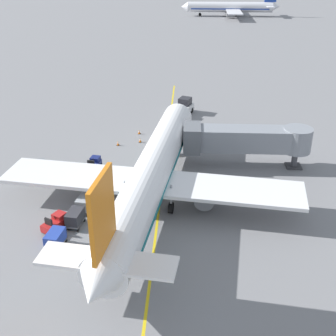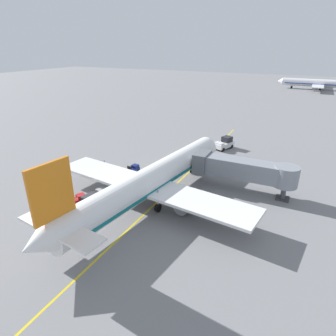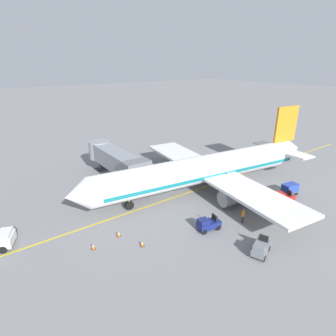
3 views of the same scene
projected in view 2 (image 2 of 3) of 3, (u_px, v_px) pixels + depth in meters
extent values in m
plane|color=slate|center=(162.00, 198.00, 41.38)|extent=(400.00, 400.00, 0.00)
cube|color=gold|center=(162.00, 198.00, 41.38)|extent=(0.24, 80.00, 0.01)
cylinder|color=white|center=(152.00, 179.00, 39.46)|extent=(7.95, 32.21, 3.70)
cube|color=#14707A|center=(152.00, 182.00, 39.64)|extent=(7.64, 29.68, 0.44)
cone|color=white|center=(209.00, 145.00, 52.60)|extent=(3.91, 2.86, 3.63)
cone|color=white|center=(36.00, 245.00, 26.04)|extent=(3.49, 3.20, 3.14)
cube|color=black|center=(205.00, 145.00, 50.97)|extent=(2.90, 1.46, 0.60)
cube|color=white|center=(148.00, 186.00, 38.95)|extent=(30.43, 9.16, 0.36)
cylinder|color=gray|center=(122.00, 182.00, 42.87)|extent=(2.41, 3.44, 2.00)
cylinder|color=gray|center=(186.00, 203.00, 37.22)|extent=(2.41, 3.44, 2.00)
cube|color=orange|center=(52.00, 192.00, 26.20)|extent=(0.91, 4.40, 5.50)
cube|color=white|center=(60.00, 228.00, 27.93)|extent=(10.26, 3.91, 0.24)
cylinder|color=black|center=(193.00, 170.00, 49.08)|extent=(0.59, 1.15, 1.10)
cylinder|color=gray|center=(193.00, 162.00, 48.48)|extent=(0.24, 0.24, 2.00)
cylinder|color=black|center=(131.00, 198.00, 40.18)|extent=(0.59, 1.15, 1.10)
cylinder|color=gray|center=(130.00, 188.00, 39.57)|extent=(0.24, 0.24, 2.00)
cylinder|color=black|center=(158.00, 208.00, 37.82)|extent=(0.59, 1.15, 1.10)
cylinder|color=gray|center=(158.00, 197.00, 37.21)|extent=(0.24, 0.24, 2.00)
cube|color=gray|center=(239.00, 168.00, 42.42)|extent=(12.97, 2.80, 2.60)
cube|color=slate|center=(202.00, 162.00, 44.73)|extent=(2.00, 3.50, 2.99)
cylinder|color=gray|center=(286.00, 176.00, 39.78)|extent=(3.36, 3.36, 2.86)
cylinder|color=#4C4C51|center=(283.00, 192.00, 40.72)|extent=(0.70, 0.70, 2.19)
cube|color=#38383A|center=(282.00, 198.00, 41.11)|extent=(1.80, 1.80, 0.16)
cube|color=silver|center=(224.00, 145.00, 60.60)|extent=(3.66, 4.90, 0.90)
cube|color=black|center=(227.00, 139.00, 60.82)|extent=(2.21, 2.32, 1.10)
cube|color=silver|center=(219.00, 143.00, 59.40)|extent=(2.14, 1.71, 0.36)
cylinder|color=black|center=(223.00, 149.00, 59.25)|extent=(0.62, 0.87, 0.80)
cylinder|color=black|center=(216.00, 147.00, 60.52)|extent=(0.62, 0.87, 0.80)
cylinder|color=black|center=(231.00, 146.00, 61.02)|extent=(0.62, 0.87, 0.80)
cylinder|color=black|center=(224.00, 144.00, 62.30)|extent=(0.62, 0.87, 0.80)
cube|color=navy|center=(132.00, 171.00, 48.76)|extent=(1.61, 2.67, 0.70)
cube|color=navy|center=(135.00, 166.00, 49.04)|extent=(1.18, 1.21, 0.44)
cube|color=black|center=(129.00, 168.00, 47.98)|extent=(0.85, 0.30, 0.64)
cylinder|color=black|center=(133.00, 167.00, 48.59)|extent=(0.12, 0.27, 0.54)
cylinder|color=black|center=(134.00, 170.00, 49.84)|extent=(0.29, 0.59, 0.56)
cylinder|color=black|center=(138.00, 172.00, 49.25)|extent=(0.29, 0.59, 0.56)
cylinder|color=black|center=(127.00, 173.00, 48.53)|extent=(0.29, 0.59, 0.56)
cylinder|color=black|center=(131.00, 175.00, 47.95)|extent=(0.29, 0.59, 0.56)
cube|color=slate|center=(100.00, 167.00, 50.17)|extent=(2.03, 2.77, 0.70)
cube|color=slate|center=(101.00, 162.00, 50.58)|extent=(1.33, 1.35, 0.44)
cube|color=black|center=(99.00, 165.00, 49.28)|extent=(0.84, 0.46, 0.64)
cylinder|color=black|center=(100.00, 163.00, 50.03)|extent=(0.17, 0.27, 0.54)
cylinder|color=black|center=(99.00, 167.00, 51.15)|extent=(0.39, 0.59, 0.56)
cylinder|color=black|center=(105.00, 167.00, 51.07)|extent=(0.39, 0.59, 0.56)
cylinder|color=black|center=(96.00, 171.00, 49.55)|extent=(0.39, 0.59, 0.56)
cylinder|color=black|center=(102.00, 171.00, 49.46)|extent=(0.39, 0.59, 0.56)
cube|color=#B21E1E|center=(76.00, 201.00, 39.24)|extent=(2.21, 2.77, 0.70)
cube|color=#B21E1E|center=(81.00, 196.00, 39.39)|extent=(1.39, 1.40, 0.44)
cube|color=black|center=(70.00, 198.00, 38.60)|extent=(0.82, 0.53, 0.64)
cylinder|color=black|center=(76.00, 197.00, 39.05)|extent=(0.19, 0.27, 0.54)
cylinder|color=black|center=(81.00, 200.00, 40.25)|extent=(0.43, 0.59, 0.56)
cylinder|color=black|center=(84.00, 203.00, 39.45)|extent=(0.43, 0.59, 0.56)
cylinder|color=black|center=(69.00, 204.00, 39.29)|extent=(0.43, 0.59, 0.56)
cylinder|color=black|center=(71.00, 207.00, 38.49)|extent=(0.43, 0.59, 0.56)
cube|color=#4C4C51|center=(104.00, 195.00, 41.24)|extent=(1.61, 2.37, 0.12)
cube|color=#999EA3|center=(104.00, 191.00, 41.00)|extent=(1.53, 2.25, 1.10)
cylinder|color=#4C4C51|center=(112.00, 191.00, 42.34)|extent=(0.17, 0.70, 0.07)
cylinder|color=black|center=(106.00, 193.00, 42.25)|extent=(0.17, 0.37, 0.36)
cylinder|color=black|center=(111.00, 195.00, 41.67)|extent=(0.17, 0.37, 0.36)
cylinder|color=black|center=(97.00, 198.00, 41.00)|extent=(0.17, 0.37, 0.36)
cylinder|color=black|center=(103.00, 200.00, 40.42)|extent=(0.17, 0.37, 0.36)
cube|color=#4C4C51|center=(90.00, 203.00, 39.26)|extent=(1.61, 2.37, 0.12)
cube|color=#2D2D33|center=(90.00, 199.00, 39.02)|extent=(1.53, 2.25, 1.10)
cylinder|color=#4C4C51|center=(98.00, 199.00, 40.36)|extent=(0.17, 0.70, 0.07)
cylinder|color=black|center=(92.00, 201.00, 40.26)|extent=(0.17, 0.37, 0.36)
cylinder|color=black|center=(98.00, 203.00, 39.69)|extent=(0.17, 0.37, 0.36)
cylinder|color=black|center=(83.00, 206.00, 39.01)|extent=(0.17, 0.37, 0.36)
cylinder|color=black|center=(89.00, 208.00, 38.44)|extent=(0.17, 0.37, 0.36)
cube|color=#4C4C51|center=(67.00, 213.00, 36.84)|extent=(1.61, 2.37, 0.12)
cube|color=#233D9E|center=(66.00, 209.00, 36.60)|extent=(1.53, 2.25, 1.10)
cylinder|color=#4C4C51|center=(76.00, 208.00, 37.94)|extent=(0.17, 0.70, 0.07)
cylinder|color=black|center=(70.00, 211.00, 37.85)|extent=(0.17, 0.37, 0.36)
cylinder|color=black|center=(75.00, 213.00, 37.27)|extent=(0.17, 0.37, 0.36)
cylinder|color=black|center=(59.00, 216.00, 36.60)|extent=(0.17, 0.37, 0.36)
cylinder|color=black|center=(64.00, 219.00, 36.02)|extent=(0.17, 0.37, 0.36)
cylinder|color=#232328|center=(112.00, 180.00, 45.87)|extent=(0.15, 0.15, 0.85)
cylinder|color=#232328|center=(112.00, 179.00, 46.05)|extent=(0.15, 0.15, 0.85)
cube|color=orange|center=(112.00, 175.00, 45.68)|extent=(0.36, 0.44, 0.60)
cylinder|color=orange|center=(111.00, 176.00, 45.47)|extent=(0.17, 0.24, 0.57)
cylinder|color=orange|center=(112.00, 175.00, 45.93)|extent=(0.17, 0.24, 0.57)
sphere|color=tan|center=(111.00, 173.00, 45.51)|extent=(0.22, 0.22, 0.22)
cube|color=red|center=(111.00, 173.00, 45.50)|extent=(0.17, 0.27, 0.10)
cylinder|color=#232328|center=(120.00, 198.00, 40.35)|extent=(0.15, 0.15, 0.85)
cylinder|color=#232328|center=(120.00, 199.00, 40.17)|extent=(0.15, 0.15, 0.85)
cube|color=orange|center=(120.00, 194.00, 39.98)|extent=(0.39, 0.45, 0.60)
cylinder|color=orange|center=(120.00, 194.00, 40.22)|extent=(0.18, 0.24, 0.57)
cylinder|color=orange|center=(120.00, 195.00, 39.76)|extent=(0.18, 0.24, 0.57)
sphere|color=#997051|center=(120.00, 191.00, 39.81)|extent=(0.22, 0.22, 0.22)
cube|color=red|center=(120.00, 191.00, 39.80)|extent=(0.19, 0.27, 0.10)
cube|color=black|center=(162.00, 161.00, 54.27)|extent=(0.36, 0.36, 0.04)
cone|color=orange|center=(162.00, 160.00, 54.15)|extent=(0.30, 0.30, 0.55)
cylinder|color=white|center=(162.00, 160.00, 54.14)|extent=(0.21, 0.21, 0.06)
cube|color=black|center=(182.00, 156.00, 56.66)|extent=(0.36, 0.36, 0.04)
cone|color=orange|center=(182.00, 155.00, 56.54)|extent=(0.30, 0.30, 0.55)
cylinder|color=white|center=(182.00, 155.00, 56.53)|extent=(0.21, 0.21, 0.06)
cube|color=black|center=(178.00, 162.00, 54.06)|extent=(0.36, 0.36, 0.04)
cone|color=orange|center=(178.00, 160.00, 53.95)|extent=(0.30, 0.30, 0.55)
cylinder|color=white|center=(178.00, 160.00, 53.94)|extent=(0.21, 0.21, 0.06)
cylinder|color=silver|center=(316.00, 83.00, 139.33)|extent=(30.40, 3.55, 3.52)
cube|color=#193899|center=(316.00, 84.00, 139.51)|extent=(27.97, 3.58, 0.42)
cone|color=silver|center=(280.00, 81.00, 145.96)|extent=(2.28, 3.45, 3.44)
cube|color=black|center=(284.00, 80.00, 145.03)|extent=(1.05, 2.64, 0.57)
cube|color=silver|center=(318.00, 84.00, 139.19)|extent=(4.97, 28.51, 0.34)
cylinder|color=gray|center=(316.00, 88.00, 135.64)|extent=(3.04, 1.90, 1.90)
cylinder|color=gray|center=(316.00, 86.00, 144.28)|extent=(3.04, 1.90, 1.90)
cylinder|color=black|center=(291.00, 87.00, 144.66)|extent=(1.05, 0.43, 1.04)
cylinder|color=gray|center=(292.00, 84.00, 144.09)|extent=(0.23, 0.23, 1.90)
cylinder|color=black|center=(319.00, 89.00, 137.77)|extent=(1.05, 0.43, 1.04)
cylinder|color=gray|center=(320.00, 86.00, 137.20)|extent=(0.23, 0.23, 1.90)
cylinder|color=black|center=(320.00, 88.00, 141.38)|extent=(1.05, 0.43, 1.04)
cylinder|color=gray|center=(320.00, 85.00, 140.81)|extent=(0.23, 0.23, 1.90)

